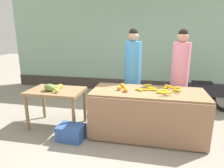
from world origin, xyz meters
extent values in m
plane|color=gray|center=(0.00, 0.00, 0.00)|extent=(24.00, 24.00, 0.00)
cube|color=#8CB299|center=(0.00, 2.81, 1.78)|extent=(8.41, 0.20, 3.56)
cube|color=#3F3833|center=(0.00, 2.70, 0.18)|extent=(8.41, 0.04, 0.36)
cube|color=olive|center=(0.31, 0.00, 0.41)|extent=(1.94, 0.82, 0.82)
cube|color=#966D50|center=(0.31, -0.42, 0.41)|extent=(1.94, 0.03, 0.76)
cube|color=olive|center=(-1.43, 0.00, 0.71)|extent=(1.03, 0.68, 0.06)
cylinder|color=olive|center=(-1.89, -0.29, 0.34)|extent=(0.06, 0.06, 0.68)
cylinder|color=#936742|center=(-0.96, -0.29, 0.34)|extent=(0.06, 0.06, 0.68)
cylinder|color=olive|center=(-1.89, 0.29, 0.34)|extent=(0.06, 0.06, 0.68)
cylinder|color=#857350|center=(-0.96, 0.29, 0.34)|extent=(0.06, 0.06, 0.68)
cylinder|color=yellow|center=(0.78, 0.06, 0.84)|extent=(0.12, 0.09, 0.04)
cylinder|color=gold|center=(0.23, 0.00, 0.84)|extent=(0.15, 0.06, 0.04)
cylinder|color=gold|center=(0.52, -0.12, 0.84)|extent=(0.14, 0.05, 0.04)
cylinder|color=gold|center=(0.79, 0.25, 0.84)|extent=(0.15, 0.06, 0.04)
cylinder|color=gold|center=(0.37, 0.13, 0.84)|extent=(0.16, 0.08, 0.04)
cylinder|color=gold|center=(0.57, 0.04, 0.84)|extent=(0.13, 0.09, 0.04)
cylinder|color=yellow|center=(0.54, -0.08, 0.84)|extent=(0.15, 0.04, 0.04)
cylinder|color=yellow|center=(0.40, 0.02, 0.84)|extent=(0.16, 0.05, 0.04)
cylinder|color=gold|center=(0.63, 0.23, 0.84)|extent=(0.12, 0.10, 0.04)
cylinder|color=gold|center=(0.34, 0.18, 0.84)|extent=(0.11, 0.13, 0.04)
cylinder|color=gold|center=(0.15, -0.03, 0.84)|extent=(0.13, 0.11, 0.04)
cylinder|color=gold|center=(0.63, -0.17, 0.87)|extent=(0.12, 0.10, 0.04)
cylinder|color=gold|center=(0.66, 0.21, 0.87)|extent=(0.14, 0.13, 0.04)
cylinder|color=yellow|center=(0.29, 0.21, 0.87)|extent=(0.14, 0.09, 0.04)
cylinder|color=gold|center=(0.60, -0.21, 0.87)|extent=(0.16, 0.09, 0.04)
cylinder|color=yellow|center=(0.79, -0.02, 0.87)|extent=(0.12, 0.11, 0.04)
sphere|color=orange|center=(-0.19, -0.07, 0.86)|extent=(0.07, 0.07, 0.07)
sphere|color=orange|center=(-0.07, -0.08, 0.86)|extent=(0.08, 0.08, 0.08)
sphere|color=orange|center=(-0.16, 0.10, 0.87)|extent=(0.09, 0.09, 0.09)
sphere|color=orange|center=(-0.06, -0.15, 0.86)|extent=(0.07, 0.07, 0.07)
ellipsoid|color=#D7D143|center=(-1.39, 0.12, 0.79)|extent=(0.12, 0.10, 0.08)
ellipsoid|color=gold|center=(-1.38, 0.02, 0.79)|extent=(0.09, 0.12, 0.09)
ellipsoid|color=#D7CF47|center=(-1.31, -0.19, 0.79)|extent=(0.11, 0.09, 0.09)
ellipsoid|color=#D3DE3D|center=(-1.53, -0.02, 0.78)|extent=(0.12, 0.10, 0.08)
ellipsoid|color=yellow|center=(-1.56, -0.08, 0.78)|extent=(0.14, 0.13, 0.07)
ellipsoid|color=olive|center=(-1.49, -0.11, 0.81)|extent=(0.24, 0.18, 0.14)
cylinder|color=#33333D|center=(-0.03, 0.66, 0.37)|extent=(0.29, 0.29, 0.73)
cylinder|color=#3F8CCC|center=(-0.03, 0.66, 1.18)|extent=(0.34, 0.34, 0.90)
sphere|color=tan|center=(-0.03, 0.66, 1.73)|extent=(0.21, 0.21, 0.21)
sphere|color=black|center=(-0.03, 0.66, 1.79)|extent=(0.18, 0.18, 0.18)
cylinder|color=#33333D|center=(0.90, 0.68, 0.36)|extent=(0.29, 0.29, 0.73)
cylinder|color=pink|center=(0.90, 0.68, 1.17)|extent=(0.34, 0.34, 0.89)
sphere|color=tan|center=(0.90, 0.68, 1.71)|extent=(0.21, 0.21, 0.21)
sphere|color=black|center=(0.90, 0.68, 1.78)|extent=(0.18, 0.18, 0.18)
torus|color=black|center=(1.14, 1.44, 0.33)|extent=(0.65, 0.09, 0.65)
cube|color=black|center=(1.61, 1.44, 0.51)|extent=(0.80, 0.18, 0.28)
cube|color=black|center=(1.51, 1.44, 0.67)|extent=(0.44, 0.16, 0.08)
cube|color=#3359A5|center=(-0.96, -0.45, 0.13)|extent=(0.46, 0.34, 0.26)
ellipsoid|color=maroon|center=(-0.66, 0.74, 0.25)|extent=(0.44, 0.41, 0.50)
camera|label=1|loc=(0.35, -3.28, 1.80)|focal=31.29mm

